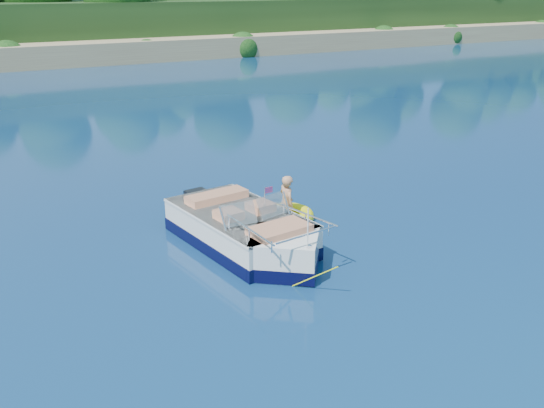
# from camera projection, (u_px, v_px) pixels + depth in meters

# --- Properties ---
(ground) EXTENTS (160.00, 160.00, 0.00)m
(ground) POSITION_uv_depth(u_px,v_px,m) (300.00, 301.00, 10.69)
(ground) COLOR #0A1B48
(ground) RESTS_ON ground
(motorboat) EXTENTS (2.21, 5.07, 1.69)m
(motorboat) POSITION_uv_depth(u_px,v_px,m) (248.00, 235.00, 12.66)
(motorboat) COLOR white
(motorboat) RESTS_ON ground
(tow_tube) EXTENTS (1.53, 1.53, 0.34)m
(tow_tube) POSITION_uv_depth(u_px,v_px,m) (287.00, 216.00, 14.35)
(tow_tube) COLOR #FFEF0B
(tow_tube) RESTS_ON ground
(boy) EXTENTS (0.35, 0.78, 1.52)m
(boy) POSITION_uv_depth(u_px,v_px,m) (286.00, 218.00, 14.43)
(boy) COLOR tan
(boy) RESTS_ON ground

